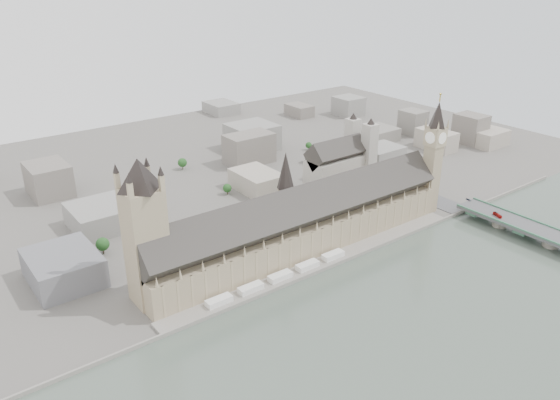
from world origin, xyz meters
TOP-DOWN VIEW (x-y plane):
  - ground at (0.00, 0.00)m, footprint 900.00×900.00m
  - river_thames at (0.00, -165.00)m, footprint 600.00×600.00m
  - embankment_wall at (0.00, -15.00)m, footprint 600.00×1.50m
  - river_terrace at (0.00, -7.50)m, footprint 270.00×15.00m
  - terrace_tents at (-40.00, -7.00)m, footprint 118.00×7.00m
  - palace_of_westminster at (0.00, 19.70)m, footprint 265.00×40.73m
  - elizabeth_tower at (138.00, 8.00)m, footprint 17.00×17.00m
  - victoria_tower at (-122.00, 26.00)m, footprint 30.00×30.00m
  - central_tower at (-10.00, 26.00)m, footprint 13.00×13.00m
  - westminster_bridge at (162.00, -87.50)m, footprint 25.00×325.00m
  - westminster_abbey at (110.92, 95.00)m, footprint 68.00×36.00m
  - city_skyline_inland at (0.00, 245.00)m, footprint 720.00×360.00m
  - park_trees at (-10.00, 60.00)m, footprint 110.00×30.00m
  - red_bus_north at (157.39, -49.17)m, footprint 5.69×9.81m
  - car_approach at (166.92, -14.28)m, footprint 2.64×5.30m

SIDE VIEW (x-z plane):
  - ground at x=0.00m, z-range 0.00..0.00m
  - river_thames at x=0.00m, z-range 0.00..0.00m
  - river_terrace at x=0.00m, z-range 0.00..2.00m
  - embankment_wall at x=0.00m, z-range 0.00..3.00m
  - terrace_tents at x=-40.00m, z-range 2.00..6.00m
  - westminster_bridge at x=162.00m, z-range 0.00..10.25m
  - park_trees at x=-10.00m, z-range 0.00..15.00m
  - car_approach at x=166.92m, z-range 10.25..11.73m
  - red_bus_north at x=157.39m, z-range 10.25..12.94m
  - city_skyline_inland at x=0.00m, z-range 0.00..38.00m
  - palace_of_westminster at x=0.00m, z-range -5.02..50.43m
  - westminster_abbey at x=110.92m, z-range -6.92..57.08m
  - victoria_tower at x=-122.00m, z-range 5.20..105.20m
  - central_tower at x=-10.00m, z-range 33.92..81.92m
  - elizabeth_tower at x=138.00m, z-range 4.34..111.84m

